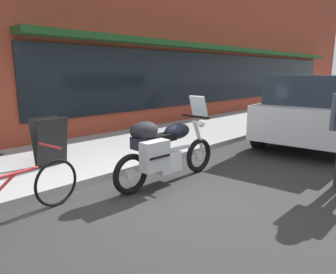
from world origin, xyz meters
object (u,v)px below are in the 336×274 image
Objects in this scene: parked_minivan at (320,107)px; sandwich_board_sign at (50,141)px; touring_motorcycle at (164,148)px; parked_bicycle at (16,193)px.

parked_minivan is 5.45× the size of sandwich_board_sign.
sandwich_board_sign is at bearing 116.29° from touring_motorcycle.
parked_bicycle is at bearing 171.01° from parked_minivan.
parked_bicycle is 1.96m from sandwich_board_sign.
touring_motorcycle is 2.17m from sandwich_board_sign.
sandwich_board_sign is (-0.96, 1.94, -0.04)m from touring_motorcycle.
parked_minivan reaches higher than sandwich_board_sign.
touring_motorcycle reaches higher than sandwich_board_sign.
parked_bicycle is (-2.14, 0.38, -0.24)m from touring_motorcycle.
parked_minivan is at bearing -8.45° from touring_motorcycle.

